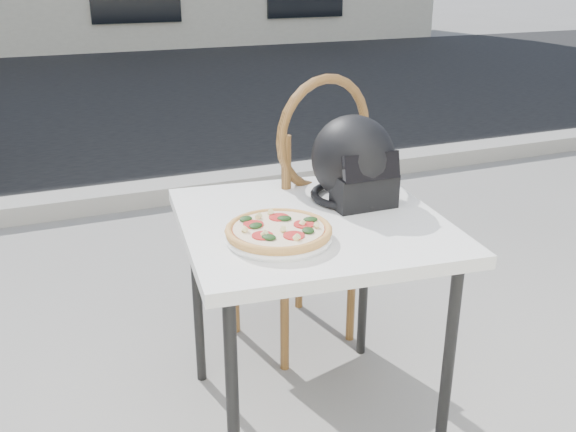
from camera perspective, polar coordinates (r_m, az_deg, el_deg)
name	(u,v)px	position (r m, az deg, el deg)	size (l,w,h in m)	color
street_asphalt	(57,98)	(8.30, -19.85, 9.84)	(30.00, 8.00, 0.00)	black
curb	(97,200)	(4.42, -16.61, 1.37)	(30.00, 0.25, 0.12)	gray
cafe_table_main	(311,238)	(2.05, 2.10, -2.01)	(0.89, 0.89, 0.77)	silver
plate	(279,237)	(1.86, -0.84, -1.90)	(0.41, 0.41, 0.02)	white
pizza	(279,230)	(1.85, -0.84, -1.25)	(0.39, 0.39, 0.04)	tan
helmet	(354,164)	(2.16, 5.89, 4.66)	(0.28, 0.29, 0.29)	black
cafe_chair_main	(306,203)	(2.52, 1.58, 1.21)	(0.54, 0.54, 1.16)	brown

